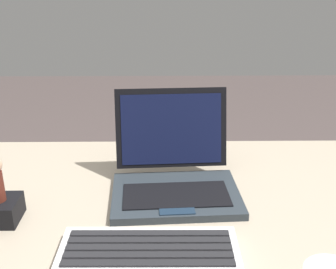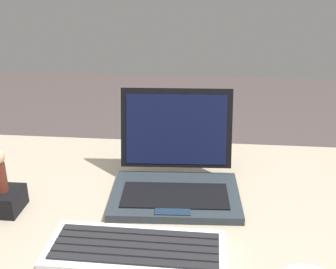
# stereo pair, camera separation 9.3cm
# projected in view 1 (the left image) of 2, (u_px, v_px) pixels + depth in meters

# --- Properties ---
(desk) EXTENTS (1.77, 0.80, 0.72)m
(desk) POSITION_uv_depth(u_px,v_px,m) (176.00, 245.00, 0.96)
(desk) COLOR gray
(desk) RESTS_ON ground
(laptop_front) EXTENTS (0.30, 0.27, 0.22)m
(laptop_front) POSITION_uv_depth(u_px,v_px,m) (174.00, 174.00, 1.00)
(laptop_front) COLOR #262D33
(laptop_front) RESTS_ON desk
(external_keyboard) EXTENTS (0.33, 0.14, 0.03)m
(external_keyboard) POSITION_uv_depth(u_px,v_px,m) (149.00, 254.00, 0.78)
(external_keyboard) COLOR silver
(external_keyboard) RESTS_ON desk
(figurine_stand) EXTENTS (0.08, 0.08, 0.05)m
(figurine_stand) POSITION_uv_depth(u_px,v_px,m) (0.00, 210.00, 0.89)
(figurine_stand) COLOR black
(figurine_stand) RESTS_ON desk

